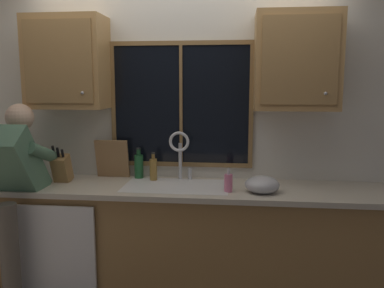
# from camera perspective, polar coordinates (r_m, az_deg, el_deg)

# --- Properties ---
(back_wall) EXTENTS (5.57, 0.12, 2.55)m
(back_wall) POSITION_cam_1_polar(r_m,az_deg,el_deg) (3.37, -1.19, 1.41)
(back_wall) COLOR silver
(back_wall) RESTS_ON floor
(window_glass) EXTENTS (1.10, 0.02, 0.95)m
(window_glass) POSITION_cam_1_polar(r_m,az_deg,el_deg) (3.28, -1.55, 5.60)
(window_glass) COLOR black
(window_frame_top) EXTENTS (1.17, 0.02, 0.04)m
(window_frame_top) POSITION_cam_1_polar(r_m,az_deg,el_deg) (3.28, -1.61, 14.21)
(window_frame_top) COLOR olive
(window_frame_bottom) EXTENTS (1.17, 0.02, 0.04)m
(window_frame_bottom) POSITION_cam_1_polar(r_m,az_deg,el_deg) (3.33, -1.54, -2.90)
(window_frame_bottom) COLOR olive
(window_frame_left) EXTENTS (0.03, 0.02, 0.95)m
(window_frame_left) POSITION_cam_1_polar(r_m,az_deg,el_deg) (3.39, -11.15, 5.54)
(window_frame_left) COLOR olive
(window_frame_right) EXTENTS (0.03, 0.02, 0.95)m
(window_frame_right) POSITION_cam_1_polar(r_m,az_deg,el_deg) (3.24, 8.46, 5.47)
(window_frame_right) COLOR olive
(window_mullion_center) EXTENTS (0.02, 0.02, 0.95)m
(window_mullion_center) POSITION_cam_1_polar(r_m,az_deg,el_deg) (3.27, -1.58, 5.59)
(window_mullion_center) COLOR olive
(lower_cabinet_run) EXTENTS (3.17, 0.58, 0.88)m
(lower_cabinet_run) POSITION_cam_1_polar(r_m,az_deg,el_deg) (3.25, -1.98, -14.17)
(lower_cabinet_run) COLOR #A07744
(lower_cabinet_run) RESTS_ON floor
(countertop) EXTENTS (3.23, 0.62, 0.04)m
(countertop) POSITION_cam_1_polar(r_m,az_deg,el_deg) (3.08, -2.08, -6.40)
(countertop) COLOR beige
(countertop) RESTS_ON lower_cabinet_run
(dishwasher_front) EXTENTS (0.60, 0.02, 0.74)m
(dishwasher_front) POSITION_cam_1_polar(r_m,az_deg,el_deg) (3.20, -18.85, -14.69)
(dishwasher_front) COLOR white
(upper_cabinet_left) EXTENTS (0.61, 0.36, 0.72)m
(upper_cabinet_left) POSITION_cam_1_polar(r_m,az_deg,el_deg) (3.36, -17.38, 11.00)
(upper_cabinet_left) COLOR #B2844C
(upper_cabinet_right) EXTENTS (0.61, 0.36, 0.72)m
(upper_cabinet_right) POSITION_cam_1_polar(r_m,az_deg,el_deg) (3.12, 14.68, 11.33)
(upper_cabinet_right) COLOR #B2844C
(sink) EXTENTS (0.80, 0.46, 0.21)m
(sink) POSITION_cam_1_polar(r_m,az_deg,el_deg) (3.11, -2.24, -7.73)
(sink) COLOR silver
(sink) RESTS_ON lower_cabinet_run
(faucet) EXTENTS (0.18, 0.09, 0.40)m
(faucet) POSITION_cam_1_polar(r_m,az_deg,el_deg) (3.21, -1.66, -0.80)
(faucet) COLOR silver
(faucet) RESTS_ON countertop
(person_standing) EXTENTS (0.53, 0.70, 1.55)m
(person_standing) POSITION_cam_1_polar(r_m,az_deg,el_deg) (3.20, -24.95, -5.58)
(person_standing) COLOR #595147
(person_standing) RESTS_ON floor
(knife_block) EXTENTS (0.12, 0.18, 0.32)m
(knife_block) POSITION_cam_1_polar(r_m,az_deg,el_deg) (3.34, -18.07, -3.36)
(knife_block) COLOR olive
(knife_block) RESTS_ON countertop
(cutting_board) EXTENTS (0.28, 0.09, 0.32)m
(cutting_board) POSITION_cam_1_polar(r_m,az_deg,el_deg) (3.39, -11.31, -2.09)
(cutting_board) COLOR #997047
(cutting_board) RESTS_ON countertop
(mixing_bowl) EXTENTS (0.25, 0.25, 0.12)m
(mixing_bowl) POSITION_cam_1_polar(r_m,az_deg,el_deg) (2.94, 9.96, -5.73)
(mixing_bowl) COLOR #B7B7BC
(mixing_bowl) RESTS_ON countertop
(soap_dispenser) EXTENTS (0.06, 0.07, 0.18)m
(soap_dispenser) POSITION_cam_1_polar(r_m,az_deg,el_deg) (2.92, 5.21, -5.48)
(soap_dispenser) COLOR pink
(soap_dispenser) RESTS_ON countertop
(bottle_green_glass) EXTENTS (0.07, 0.07, 0.25)m
(bottle_green_glass) POSITION_cam_1_polar(r_m,az_deg,el_deg) (3.34, -7.59, -3.08)
(bottle_green_glass) COLOR #1E592D
(bottle_green_glass) RESTS_ON countertop
(bottle_tall_clear) EXTENTS (0.06, 0.06, 0.23)m
(bottle_tall_clear) POSITION_cam_1_polar(r_m,az_deg,el_deg) (3.26, -5.54, -3.54)
(bottle_tall_clear) COLOR olive
(bottle_tall_clear) RESTS_ON countertop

